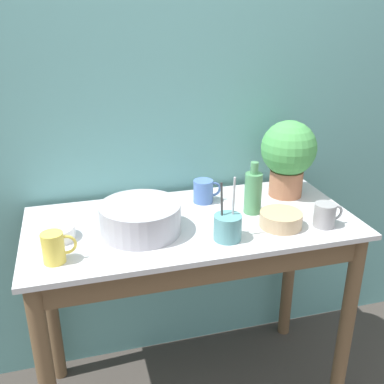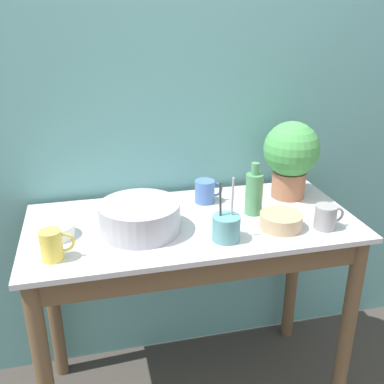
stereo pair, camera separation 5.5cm
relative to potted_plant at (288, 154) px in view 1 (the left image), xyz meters
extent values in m
cube|color=#609E9E|center=(-0.46, 0.22, 0.14)|extent=(6.00, 0.05, 2.40)
cylinder|color=brown|center=(0.12, -0.39, -0.64)|extent=(0.06, 0.06, 0.85)
cylinder|color=brown|center=(-1.05, 0.12, -0.64)|extent=(0.06, 0.06, 0.85)
cylinder|color=brown|center=(0.12, 0.12, -0.64)|extent=(0.06, 0.06, 0.85)
cube|color=brown|center=(-0.46, -0.39, -0.26)|extent=(1.17, 0.02, 0.10)
cube|color=silver|center=(-0.46, -0.14, -0.20)|extent=(1.27, 0.60, 0.02)
cylinder|color=#A36647|center=(0.00, 0.00, -0.13)|extent=(0.14, 0.14, 0.11)
sphere|color=#47994C|center=(0.00, 0.00, 0.02)|extent=(0.24, 0.24, 0.24)
cylinder|color=#A8A8B2|center=(-0.67, -0.18, -0.14)|extent=(0.30, 0.30, 0.11)
cylinder|color=#4C8C59|center=(-0.21, -0.13, -0.11)|extent=(0.07, 0.07, 0.17)
cylinder|color=#4C8C59|center=(-0.21, -0.13, 0.00)|extent=(0.03, 0.03, 0.05)
cylinder|color=gray|center=(0.01, -0.31, -0.15)|extent=(0.08, 0.08, 0.09)
torus|color=gray|center=(0.05, -0.31, -0.14)|extent=(0.06, 0.01, 0.06)
cylinder|color=#4C70B7|center=(-0.37, 0.02, -0.14)|extent=(0.08, 0.08, 0.10)
torus|color=#4C70B7|center=(-0.32, 0.02, -0.14)|extent=(0.06, 0.01, 0.06)
cylinder|color=#E5CC4C|center=(-0.98, -0.31, -0.14)|extent=(0.07, 0.07, 0.10)
torus|color=#E5CC4C|center=(-0.93, -0.31, -0.13)|extent=(0.07, 0.01, 0.07)
cylinder|color=tan|center=(-0.15, -0.27, -0.16)|extent=(0.16, 0.16, 0.06)
cylinder|color=silver|center=(-0.97, -0.15, -0.17)|extent=(0.14, 0.14, 0.05)
cylinder|color=#569399|center=(-0.38, -0.31, -0.14)|extent=(0.10, 0.10, 0.09)
cylinder|color=#B7B7BC|center=(-0.36, -0.31, -0.07)|extent=(0.01, 0.02, 0.23)
cylinder|color=#333333|center=(-0.40, -0.30, -0.09)|extent=(0.01, 0.03, 0.21)
camera|label=1|loc=(-0.88, -1.65, 0.58)|focal=42.00mm
camera|label=2|loc=(-0.83, -1.66, 0.58)|focal=42.00mm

